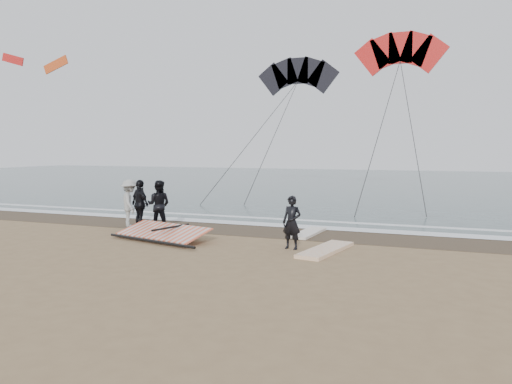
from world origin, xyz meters
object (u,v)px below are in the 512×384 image
board_cream (308,233)px  board_white (326,250)px  man_main (292,222)px  sail_rig (164,234)px

board_cream → board_white: bearing=-60.8°
man_main → sail_rig: (-4.57, 0.03, -0.63)m
board_cream → man_main: bearing=-81.5°
sail_rig → board_white: bearing=-0.3°
man_main → board_cream: bearing=102.6°
board_white → board_cream: size_ratio=1.14×
man_main → sail_rig: size_ratio=0.43×
man_main → board_cream: (-0.21, 2.73, -0.77)m
board_white → man_main: bearing=-169.8°
man_main → board_cream: 2.85m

